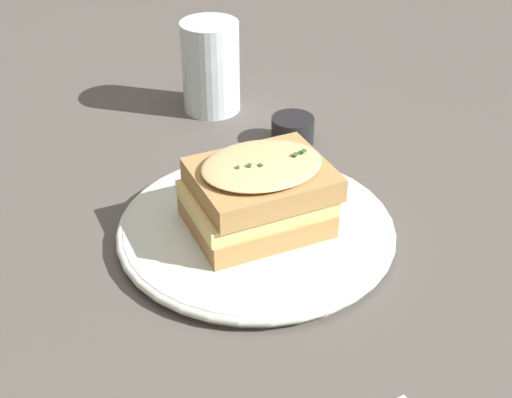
# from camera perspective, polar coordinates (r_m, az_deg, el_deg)

# --- Properties ---
(ground_plane) EXTENTS (2.40, 2.40, 0.00)m
(ground_plane) POSITION_cam_1_polar(r_m,az_deg,el_deg) (0.67, -1.36, -3.52)
(ground_plane) COLOR #514C47
(dinner_plate) EXTENTS (0.26, 0.26, 0.01)m
(dinner_plate) POSITION_cam_1_polar(r_m,az_deg,el_deg) (0.68, -0.00, -2.44)
(dinner_plate) COLOR silver
(dinner_plate) RESTS_ON ground_plane
(sandwich) EXTENTS (0.16, 0.15, 0.07)m
(sandwich) POSITION_cam_1_polar(r_m,az_deg,el_deg) (0.65, 0.20, 0.39)
(sandwich) COLOR #B2844C
(sandwich) RESTS_ON dinner_plate
(water_glass) EXTENTS (0.07, 0.07, 0.11)m
(water_glass) POSITION_cam_1_polar(r_m,az_deg,el_deg) (0.89, -3.64, 10.51)
(water_glass) COLOR silver
(water_glass) RESTS_ON ground_plane
(condiment_pot) EXTENTS (0.05, 0.05, 0.03)m
(condiment_pot) POSITION_cam_1_polar(r_m,az_deg,el_deg) (0.83, 2.95, 5.51)
(condiment_pot) COLOR black
(condiment_pot) RESTS_ON ground_plane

